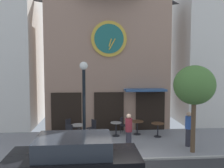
# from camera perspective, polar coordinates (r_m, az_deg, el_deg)

# --- Properties ---
(ground_plane) EXTENTS (27.52, 9.86, 0.13)m
(ground_plane) POSITION_cam_1_polar(r_m,az_deg,el_deg) (9.36, 0.97, -19.82)
(ground_plane) COLOR gray
(clock_building) EXTENTS (7.46, 4.38, 10.20)m
(clock_building) POSITION_cam_1_polar(r_m,az_deg,el_deg) (15.00, -1.16, 10.04)
(clock_building) COLOR #9E7A66
(clock_building) RESTS_ON ground_plane
(neighbor_building_right) EXTENTS (6.49, 4.76, 15.16)m
(neighbor_building_right) POSITION_cam_1_polar(r_m,az_deg,el_deg) (18.60, 25.62, 15.64)
(neighbor_building_right) COLOR silver
(neighbor_building_right) RESTS_ON ground_plane
(street_lamp) EXTENTS (0.36, 0.36, 4.03)m
(street_lamp) POSITION_cam_1_polar(r_m,az_deg,el_deg) (10.24, -6.96, -5.59)
(street_lamp) COLOR black
(street_lamp) RESTS_ON ground_plane
(street_tree) EXTENTS (1.82, 1.64, 3.87)m
(street_tree) POSITION_cam_1_polar(r_m,az_deg,el_deg) (10.65, 19.78, -0.41)
(street_tree) COLOR brown
(street_tree) RESTS_ON ground_plane
(cafe_table_near_door) EXTENTS (0.65, 0.65, 0.74)m
(cafe_table_near_door) POSITION_cam_1_polar(r_m,az_deg,el_deg) (11.23, -13.30, -12.88)
(cafe_table_near_door) COLOR black
(cafe_table_near_door) RESTS_ON ground_plane
(cafe_table_rightmost) EXTENTS (0.73, 0.73, 0.75)m
(cafe_table_rightmost) POSITION_cam_1_polar(r_m,az_deg,el_deg) (12.45, -8.48, -10.93)
(cafe_table_rightmost) COLOR black
(cafe_table_rightmost) RESTS_ON ground_plane
(cafe_table_near_curb) EXTENTS (0.60, 0.60, 0.76)m
(cafe_table_near_curb) POSITION_cam_1_polar(r_m,az_deg,el_deg) (12.79, 1.00, -10.67)
(cafe_table_near_curb) COLOR black
(cafe_table_near_curb) RESTS_ON ground_plane
(cafe_table_center_left) EXTENTS (0.72, 0.72, 0.76)m
(cafe_table_center_left) POSITION_cam_1_polar(r_m,az_deg,el_deg) (13.13, 6.28, -10.08)
(cafe_table_center_left) COLOR black
(cafe_table_center_left) RESTS_ON ground_plane
(cafe_table_center) EXTENTS (0.69, 0.69, 0.76)m
(cafe_table_center) POSITION_cam_1_polar(r_m,az_deg,el_deg) (12.88, 11.31, -10.48)
(cafe_table_center) COLOR black
(cafe_table_center) RESTS_ON ground_plane
(cafe_chair_left_end) EXTENTS (0.48, 0.48, 0.90)m
(cafe_chair_left_end) POSITION_cam_1_polar(r_m,az_deg,el_deg) (11.14, -8.78, -12.81)
(cafe_chair_left_end) COLOR black
(cafe_chair_left_end) RESTS_ON ground_plane
(cafe_chair_facing_wall) EXTENTS (0.54, 0.54, 0.90)m
(cafe_chair_facing_wall) POSITION_cam_1_polar(r_m,az_deg,el_deg) (13.34, 2.74, -9.88)
(cafe_chair_facing_wall) COLOR black
(cafe_chair_facing_wall) RESTS_ON ground_plane
(cafe_chair_near_tree) EXTENTS (0.52, 0.52, 0.90)m
(cafe_chair_near_tree) POSITION_cam_1_polar(r_m,az_deg,el_deg) (11.91, -10.82, -11.72)
(cafe_chair_near_tree) COLOR black
(cafe_chair_near_tree) RESTS_ON ground_plane
(cafe_chair_outer) EXTENTS (0.56, 0.56, 0.90)m
(cafe_chair_outer) POSITION_cam_1_polar(r_m,az_deg,el_deg) (13.13, -10.55, -10.18)
(cafe_chair_outer) COLOR black
(cafe_chair_outer) RESTS_ON ground_plane
(cafe_chair_near_lamp) EXTENTS (0.56, 0.56, 0.90)m
(cafe_chair_near_lamp) POSITION_cam_1_polar(r_m,az_deg,el_deg) (12.83, -4.88, -10.48)
(cafe_chair_near_lamp) COLOR black
(cafe_chair_near_lamp) RESTS_ON ground_plane
(pedestrian_blue) EXTENTS (0.33, 0.33, 1.67)m
(pedestrian_blue) POSITION_cam_1_polar(r_m,az_deg,el_deg) (11.72, 18.47, -10.43)
(pedestrian_blue) COLOR #2D2D38
(pedestrian_blue) RESTS_ON ground_plane
(pedestrian_maroon) EXTENTS (0.37, 0.37, 1.67)m
(pedestrian_maroon) POSITION_cam_1_polar(r_m,az_deg,el_deg) (10.72, 4.17, -11.62)
(pedestrian_maroon) COLOR #2D2D38
(pedestrian_maroon) RESTS_ON ground_plane
(parked_car_black) EXTENTS (4.31, 2.05, 1.55)m
(parked_car_black) POSITION_cam_1_polar(r_m,az_deg,el_deg) (7.98, -9.40, -18.17)
(parked_car_black) COLOR black
(parked_car_black) RESTS_ON ground_plane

